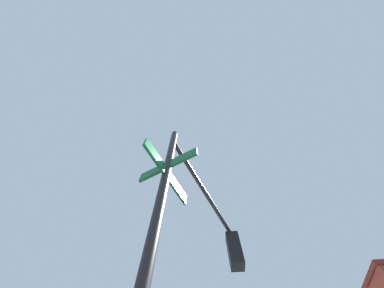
% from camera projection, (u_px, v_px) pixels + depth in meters
% --- Properties ---
extents(traffic_signal_near, '(1.74, 3.20, 5.49)m').
position_uv_depth(traffic_signal_near, '(207.00, 234.00, 3.39)').
color(traffic_signal_near, black).
rests_on(traffic_signal_near, ground_plane).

